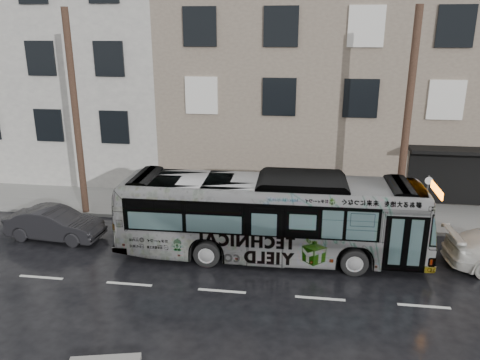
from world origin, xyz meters
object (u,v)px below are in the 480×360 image
object	(u,v)px
utility_pole_front	(407,124)
bus	(270,216)
sign_post	(426,203)
dark_sedan	(55,224)
utility_pole_rear	(76,116)

from	to	relation	value
utility_pole_front	bus	world-z (taller)	utility_pole_front
utility_pole_front	sign_post	world-z (taller)	utility_pole_front
utility_pole_front	sign_post	distance (m)	3.48
utility_pole_front	bus	xyz separation A→B (m)	(-5.15, -2.97, -3.06)
sign_post	dark_sedan	bearing A→B (deg)	-169.93
utility_pole_rear	dark_sedan	world-z (taller)	utility_pole_rear
utility_pole_front	bus	size ratio (longest dim) A/B	0.79
sign_post	utility_pole_rear	bearing A→B (deg)	180.00
utility_pole_rear	dark_sedan	bearing A→B (deg)	-90.57
utility_pole_rear	sign_post	bearing A→B (deg)	0.00
bus	dark_sedan	distance (m)	8.93
utility_pole_rear	bus	xyz separation A→B (m)	(8.85, -2.97, -3.06)
utility_pole_rear	sign_post	xyz separation A→B (m)	(15.10, 0.00, -3.30)
sign_post	dark_sedan	xyz separation A→B (m)	(-15.13, -2.69, -0.70)
bus	dark_sedan	world-z (taller)	bus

